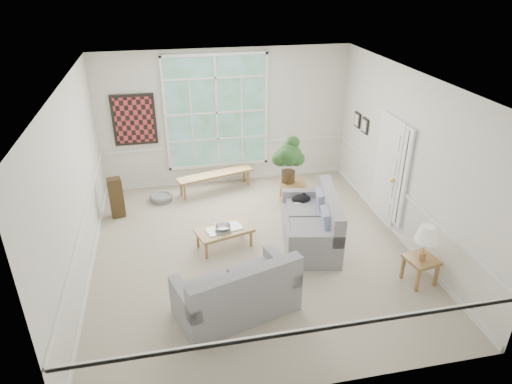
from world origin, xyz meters
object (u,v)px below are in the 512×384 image
coffee_table (224,238)px  end_table (292,194)px  loveseat_right (310,219)px  loveseat_front (236,285)px  side_table (419,270)px

coffee_table → end_table: end_table is taller
loveseat_right → loveseat_front: (-1.60, -1.54, -0.02)m
side_table → coffee_table: bearing=150.4°
end_table → loveseat_front: bearing=-119.5°
loveseat_right → coffee_table: bearing=-175.3°
end_table → side_table: 3.14m
loveseat_right → side_table: (1.34, -1.46, -0.25)m
loveseat_right → end_table: size_ratio=3.31×
loveseat_right → loveseat_front: 2.22m
loveseat_right → end_table: (0.07, 1.40, -0.21)m
coffee_table → side_table: size_ratio=2.15×
coffee_table → loveseat_front: bearing=-108.2°
loveseat_front → end_table: loveseat_front is taller
loveseat_front → end_table: size_ratio=3.20×
loveseat_front → side_table: loveseat_front is taller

